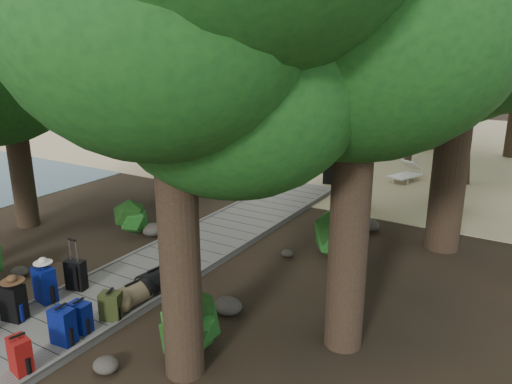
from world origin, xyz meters
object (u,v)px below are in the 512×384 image
Objects in this scene: lone_suitcase_on_sand at (329,174)px; backpack_right_a at (20,353)px; duffel_right_black at (156,280)px; kayak at (279,151)px; backpack_right_b at (63,324)px; backpack_left_b at (13,301)px; backpack_right_d at (111,304)px; duffel_right_khaki at (133,294)px; backpack_left_c at (45,283)px; suitcase_on_boardwalk at (76,275)px; backpack_right_c at (80,316)px; sun_lounger at (405,172)px.

backpack_right_a is at bearing -105.66° from lone_suitcase_on_sand.
lone_suitcase_on_sand is (-0.30, 9.33, 0.02)m from duffel_right_black.
lone_suitcase_on_sand is 0.20× the size of kayak.
backpack_left_b is at bearing 173.13° from backpack_right_b.
duffel_right_black is (1.42, 2.09, -0.14)m from backpack_left_b.
backpack_left_b reaches higher than backpack_right_d.
duffel_right_khaki is 0.19× the size of kayak.
backpack_right_a is 0.92× the size of backpack_right_b.
backpack_right_a is 0.87× the size of duffel_right_black.
backpack_left_b is at bearing -73.23° from backpack_left_c.
lone_suitcase_on_sand is at bearing 97.79° from duffel_right_black.
backpack_left_c reaches higher than backpack_right_b.
backpack_right_d is at bearing 16.04° from backpack_left_c.
duffel_right_khaki is (-0.00, 2.31, -0.10)m from backpack_right_a.
backpack_right_d is 1.50m from suitcase_on_boardwalk.
lone_suitcase_on_sand is (-0.30, 9.96, 0.03)m from duffel_right_khaki.
backpack_right_d is at bearing -30.66° from suitcase_on_boardwalk.
backpack_right_c is 1.63m from suitcase_on_boardwalk.
backpack_left_c is 1.11× the size of backpack_right_b.
backpack_right_c is 0.57m from backpack_right_d.
suitcase_on_boardwalk is at bearing 134.98° from backpack_right_a.
kayak is at bearing 116.92° from backpack_right_a.
backpack_left_c reaches higher than duffel_right_khaki.
backpack_right_c reaches higher than kayak.
backpack_right_a is 1.76m from backpack_right_d.
lone_suitcase_on_sand is at bearing 85.41° from backpack_right_b.
backpack_left_b is 1.71m from backpack_right_d.
duffel_right_black is at bearing -95.24° from kayak.
backpack_right_c is at bearing -106.10° from lone_suitcase_on_sand.
duffel_right_khaki is at bearing 102.26° from backpack_right_a.
kayak is at bearing 113.97° from duffel_right_black.
sun_lounger is at bearing 87.41° from duffel_right_khaki.
lone_suitcase_on_sand is (-0.19, 11.07, -0.05)m from backpack_right_c.
backpack_right_b is (1.44, -0.74, -0.04)m from backpack_left_c.
backpack_right_c is 0.86× the size of lone_suitcase_on_sand.
suitcase_on_boardwalk is at bearing 89.10° from backpack_left_c.
duffel_right_khaki is at bearing 34.42° from backpack_left_b.
backpack_right_b is 1.49m from duffel_right_khaki.
sun_lounger is at bearing 60.64° from suitcase_on_boardwalk.
sun_lounger is (1.98, 13.19, -0.12)m from backpack_right_b.
backpack_right_c is at bearing -89.03° from duffel_right_khaki.
duffel_right_khaki is at bearing 35.26° from backpack_left_c.
backpack_right_d is (0.14, 0.56, -0.02)m from backpack_right_c.
backpack_right_b is 1.90m from suitcase_on_boardwalk.
duffel_right_black is at bearing 96.84° from duffel_right_khaki.
backpack_right_a reaches higher than sun_lounger.
backpack_left_b is 1.07× the size of backpack_right_b.
backpack_right_c is 11.07m from lone_suitcase_on_sand.
backpack_left_c reaches higher than backpack_left_b.
backpack_right_b reaches higher than backpack_right_a.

